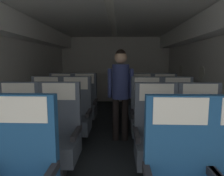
{
  "coord_description": "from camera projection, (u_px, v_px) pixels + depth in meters",
  "views": [
    {
      "loc": [
        0.14,
        0.0,
        1.35
      ],
      "look_at": [
        0.02,
        3.16,
        0.91
      ],
      "focal_mm": 30.8,
      "sensor_mm": 36.0,
      "label": 1
    }
  ],
  "objects": [
    {
      "name": "ground",
      "position": [
        111.0,
        140.0,
        3.36
      ],
      "size": [
        3.8,
        6.79,
        0.02
      ],
      "primitive_type": "cube",
      "color": "#23282D"
    },
    {
      "name": "seat_b_left_aisle",
      "position": [
        58.0,
        137.0,
        2.26
      ],
      "size": [
        0.52,
        0.48,
        1.1
      ],
      "color": "#38383D",
      "rests_on": "ground"
    },
    {
      "name": "seat_c_right_aisle",
      "position": [
        178.0,
        117.0,
        3.04
      ],
      "size": [
        0.52,
        0.48,
        1.1
      ],
      "color": "#38383D",
      "rests_on": "ground"
    },
    {
      "name": "seat_d_right_aisle",
      "position": [
        165.0,
        105.0,
        3.88
      ],
      "size": [
        0.52,
        0.48,
        1.1
      ],
      "color": "#38383D",
      "rests_on": "ground"
    },
    {
      "name": "seat_c_right_window",
      "position": [
        147.0,
        117.0,
        3.06
      ],
      "size": [
        0.52,
        0.48,
        1.1
      ],
      "color": "#38383D",
      "rests_on": "ground"
    },
    {
      "name": "seat_c_left_window",
      "position": [
        46.0,
        116.0,
        3.13
      ],
      "size": [
        0.52,
        0.48,
        1.1
      ],
      "color": "#38383D",
      "rests_on": "ground"
    },
    {
      "name": "seat_d_left_aisle",
      "position": [
        84.0,
        104.0,
        3.96
      ],
      "size": [
        0.52,
        0.48,
        1.1
      ],
      "color": "#38383D",
      "rests_on": "ground"
    },
    {
      "name": "seat_d_left_window",
      "position": [
        61.0,
        104.0,
        3.98
      ],
      "size": [
        0.52,
        0.48,
        1.1
      ],
      "color": "#38383D",
      "rests_on": "ground"
    },
    {
      "name": "seat_c_left_aisle",
      "position": [
        75.0,
        116.0,
        3.12
      ],
      "size": [
        0.52,
        0.48,
        1.1
      ],
      "color": "#38383D",
      "rests_on": "ground"
    },
    {
      "name": "fuselage_shell",
      "position": [
        112.0,
        48.0,
        3.41
      ],
      "size": [
        3.68,
        6.44,
        2.19
      ],
      "color": "silver",
      "rests_on": "ground"
    },
    {
      "name": "seat_b_left_window",
      "position": [
        17.0,
        137.0,
        2.26
      ],
      "size": [
        0.52,
        0.48,
        1.1
      ],
      "color": "#38383D",
      "rests_on": "ground"
    },
    {
      "name": "seat_b_right_aisle",
      "position": [
        200.0,
        139.0,
        2.19
      ],
      "size": [
        0.52,
        0.48,
        1.1
      ],
      "color": "#38383D",
      "rests_on": "ground"
    },
    {
      "name": "seat_b_right_window",
      "position": [
        157.0,
        139.0,
        2.2
      ],
      "size": [
        0.52,
        0.48,
        1.1
      ],
      "color": "#38383D",
      "rests_on": "ground"
    },
    {
      "name": "seat_d_right_window",
      "position": [
        141.0,
        105.0,
        3.92
      ],
      "size": [
        0.52,
        0.48,
        1.1
      ],
      "color": "#38383D",
      "rests_on": "ground"
    },
    {
      "name": "flight_attendant",
      "position": [
        121.0,
        86.0,
        3.2
      ],
      "size": [
        0.43,
        0.28,
        1.54
      ],
      "rotation": [
        0.0,
        0.0,
        2.8
      ],
      "color": "black",
      "rests_on": "ground"
    }
  ]
}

